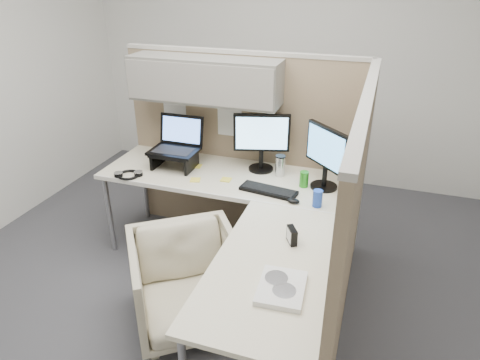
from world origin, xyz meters
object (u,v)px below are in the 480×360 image
(monitor_left, at_px, (262,138))
(keyboard, at_px, (269,191))
(desk, at_px, (238,209))
(office_chair, at_px, (187,278))

(monitor_left, relative_size, keyboard, 1.11)
(desk, relative_size, office_chair, 2.80)
(keyboard, bearing_deg, monitor_left, 122.43)
(keyboard, bearing_deg, desk, -115.86)
(office_chair, xyz_separation_m, keyboard, (0.37, 0.67, 0.39))
(desk, xyz_separation_m, monitor_left, (-0.00, 0.59, 0.32))
(desk, height_order, monitor_left, monitor_left)
(monitor_left, xyz_separation_m, keyboard, (0.16, -0.36, -0.26))
(office_chair, relative_size, keyboard, 1.70)
(office_chair, xyz_separation_m, monitor_left, (0.21, 1.02, 0.65))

